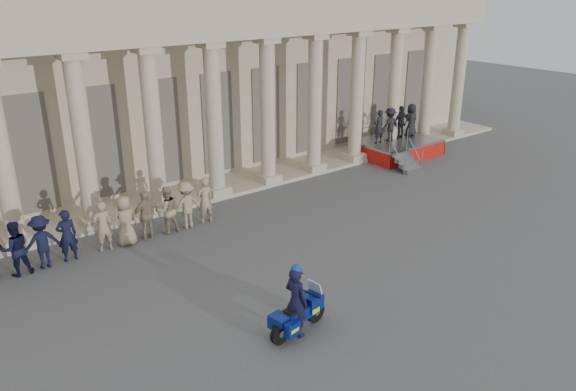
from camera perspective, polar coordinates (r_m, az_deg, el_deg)
The scene contains 5 objects.
ground at distance 16.97m, azimuth 3.07°, elevation -8.92°, with size 90.00×90.00×0.00m, color #454548.
building at distance 27.85m, azimuth -17.22°, elevation 12.07°, with size 40.00×12.50×9.00m.
reviewing_stand at distance 29.08m, azimuth 11.08°, elevation 6.43°, with size 4.05×3.94×2.49m.
motorcycle at distance 14.59m, azimuth 1.11°, elevation -11.92°, with size 1.93×0.88×1.24m.
rider at distance 14.28m, azimuth 0.83°, elevation -10.58°, with size 0.56×0.76×2.00m.
Camera 1 is at (-9.62, -11.09, 8.51)m, focal length 35.00 mm.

